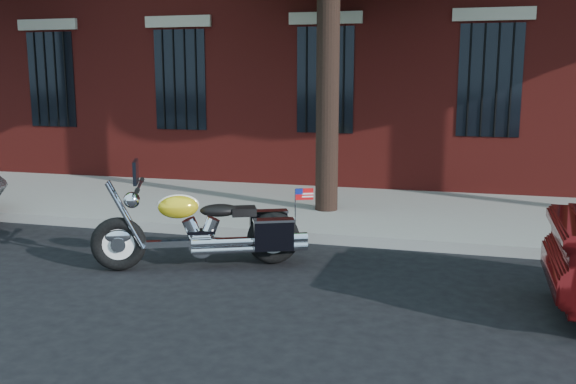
# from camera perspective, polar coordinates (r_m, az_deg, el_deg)

# --- Properties ---
(ground) EXTENTS (120.00, 120.00, 0.00)m
(ground) POSITION_cam_1_polar(r_m,az_deg,el_deg) (7.87, -4.59, -6.64)
(ground) COLOR black
(ground) RESTS_ON ground
(curb) EXTENTS (40.00, 0.16, 0.15)m
(curb) POSITION_cam_1_polar(r_m,az_deg,el_deg) (9.12, -1.65, -3.76)
(curb) COLOR gray
(curb) RESTS_ON ground
(sidewalk) EXTENTS (40.00, 3.60, 0.15)m
(sidewalk) POSITION_cam_1_polar(r_m,az_deg,el_deg) (10.88, 1.23, -1.44)
(sidewalk) COLOR gray
(sidewalk) RESTS_ON ground
(motorcycle) EXTENTS (2.54, 1.38, 1.32)m
(motorcycle) POSITION_cam_1_polar(r_m,az_deg,el_deg) (7.78, -7.11, -3.50)
(motorcycle) COLOR black
(motorcycle) RESTS_ON ground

